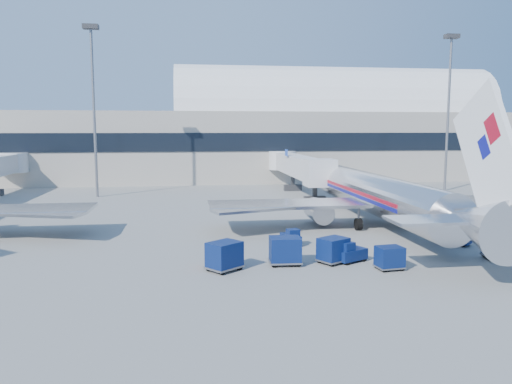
{
  "coord_description": "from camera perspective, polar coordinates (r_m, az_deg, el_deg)",
  "views": [
    {
      "loc": [
        -7.76,
        -39.12,
        9.06
      ],
      "look_at": [
        -1.6,
        6.0,
        3.33
      ],
      "focal_mm": 35.0,
      "sensor_mm": 36.0,
      "label": 1
    }
  ],
  "objects": [
    {
      "name": "ground",
      "position": [
        40.9,
        3.38,
        -5.64
      ],
      "size": [
        260.0,
        260.0,
        0.0
      ],
      "primitive_type": "plane",
      "color": "gray",
      "rests_on": "ground"
    },
    {
      "name": "terminal",
      "position": [
        95.27,
        -11.35,
        6.1
      ],
      "size": [
        170.0,
        28.15,
        21.0
      ],
      "color": "#B2AA9E",
      "rests_on": "ground"
    },
    {
      "name": "airliner_main",
      "position": [
        47.5,
        14.26,
        -0.47
      ],
      "size": [
        32.0,
        37.26,
        12.07
      ],
      "color": "silver",
      "rests_on": "ground"
    },
    {
      "name": "jetbridge_near",
      "position": [
        71.78,
        4.61,
        3.04
      ],
      "size": [
        4.4,
        27.5,
        6.25
      ],
      "color": "silver",
      "rests_on": "ground"
    },
    {
      "name": "mast_west",
      "position": [
        70.43,
        -18.13,
        11.49
      ],
      "size": [
        2.0,
        1.2,
        22.6
      ],
      "color": "slate",
      "rests_on": "ground"
    },
    {
      "name": "mast_east",
      "position": [
        78.97,
        21.21,
        10.85
      ],
      "size": [
        2.0,
        1.2,
        22.6
      ],
      "color": "slate",
      "rests_on": "ground"
    },
    {
      "name": "barrier_near",
      "position": [
        49.28,
        23.94,
        -3.52
      ],
      "size": [
        3.0,
        0.55,
        0.9
      ],
      "primitive_type": "cube",
      "color": "#9E9E96",
      "rests_on": "ground"
    },
    {
      "name": "barrier_mid",
      "position": [
        51.08,
        27.1,
        -3.33
      ],
      "size": [
        3.0,
        0.55,
        0.9
      ],
      "primitive_type": "cube",
      "color": "#9E9E96",
      "rests_on": "ground"
    },
    {
      "name": "tug_lead",
      "position": [
        35.04,
        10.66,
        -6.81
      ],
      "size": [
        2.52,
        2.05,
        1.47
      ],
      "rotation": [
        0.0,
        0.0,
        0.49
      ],
      "color": "#0A1A4D",
      "rests_on": "ground"
    },
    {
      "name": "tug_right",
      "position": [
        42.6,
        21.56,
        -4.6
      ],
      "size": [
        2.59,
        2.68,
        1.62
      ],
      "rotation": [
        0.0,
        0.0,
        -0.84
      ],
      "color": "#0A1A4D",
      "rests_on": "ground"
    },
    {
      "name": "tug_left",
      "position": [
        39.48,
        4.02,
        -5.21
      ],
      "size": [
        1.43,
        2.23,
        1.35
      ],
      "rotation": [
        0.0,
        0.0,
        1.78
      ],
      "color": "#0A1A4D",
      "rests_on": "ground"
    },
    {
      "name": "cart_train_a",
      "position": [
        34.55,
        8.82,
        -6.52
      ],
      "size": [
        2.48,
        2.32,
        1.75
      ],
      "rotation": [
        0.0,
        0.0,
        0.54
      ],
      "color": "#0A1A4D",
      "rests_on": "ground"
    },
    {
      "name": "cart_train_b",
      "position": [
        33.75,
        3.35,
        -6.65
      ],
      "size": [
        2.21,
        1.73,
        1.89
      ],
      "rotation": [
        0.0,
        0.0,
        -0.04
      ],
      "color": "#0A1A4D",
      "rests_on": "ground"
    },
    {
      "name": "cart_train_c",
      "position": [
        32.42,
        -3.64,
        -7.24
      ],
      "size": [
        2.68,
        2.61,
        1.88
      ],
      "rotation": [
        0.0,
        0.0,
        0.69
      ],
      "color": "#0A1A4D",
      "rests_on": "ground"
    },
    {
      "name": "cart_solo_near",
      "position": [
        33.75,
        15.03,
        -7.23
      ],
      "size": [
        1.88,
        1.53,
        1.52
      ],
      "rotation": [
        0.0,
        0.0,
        0.13
      ],
      "color": "#0A1A4D",
      "rests_on": "ground"
    },
    {
      "name": "cart_solo_far",
      "position": [
        39.07,
        26.14,
        -5.51
      ],
      "size": [
        2.21,
        1.75,
        1.84
      ],
      "rotation": [
        0.0,
        0.0,
        -0.08
      ],
      "color": "#0A1A4D",
      "rests_on": "ground"
    },
    {
      "name": "cart_open_red",
      "position": [
        33.34,
        -4.17,
        -7.95
      ],
      "size": [
        2.0,
        1.43,
        0.53
      ],
      "rotation": [
        0.0,
        0.0,
        -0.03
      ],
      "color": "slate",
      "rests_on": "ground"
    }
  ]
}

